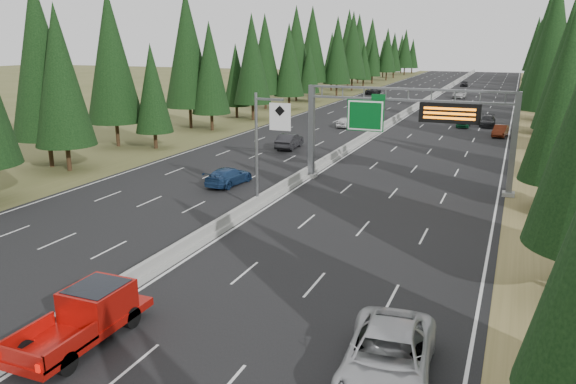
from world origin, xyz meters
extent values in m
cube|color=black|center=(0.00, 80.00, 0.04)|extent=(32.00, 260.00, 0.08)
cube|color=olive|center=(17.80, 80.00, 0.03)|extent=(3.60, 260.00, 0.06)
cube|color=#4A4E24|center=(-17.80, 80.00, 0.03)|extent=(3.60, 260.00, 0.06)
cube|color=gray|center=(0.00, 80.00, 0.23)|extent=(0.70, 260.00, 0.30)
cube|color=gray|center=(0.00, 80.00, 0.63)|extent=(0.30, 260.00, 0.60)
cube|color=slate|center=(0.35, 35.00, 3.98)|extent=(0.45, 0.45, 7.80)
cube|color=gray|center=(0.35, 35.00, 0.23)|extent=(0.90, 0.90, 0.30)
cube|color=slate|center=(16.20, 35.00, 3.98)|extent=(0.45, 0.45, 7.80)
cube|color=gray|center=(16.20, 35.00, 0.23)|extent=(0.90, 0.90, 0.30)
cube|color=slate|center=(8.28, 35.00, 7.80)|extent=(15.85, 0.35, 0.16)
cube|color=slate|center=(8.28, 35.00, 6.96)|extent=(15.85, 0.35, 0.16)
cube|color=#054C19|center=(5.00, 34.75, 5.63)|extent=(3.00, 0.10, 2.50)
cube|color=silver|center=(5.00, 34.69, 5.63)|extent=(2.85, 0.02, 2.35)
cube|color=#054C19|center=(6.00, 34.75, 7.13)|extent=(1.10, 0.10, 0.45)
cube|color=black|center=(11.50, 34.70, 6.13)|extent=(4.50, 0.40, 1.50)
cube|color=orange|center=(11.50, 34.48, 6.48)|extent=(3.80, 0.02, 0.18)
cube|color=orange|center=(11.50, 34.48, 6.13)|extent=(3.80, 0.02, 0.18)
cube|color=orange|center=(11.50, 34.48, 5.78)|extent=(3.80, 0.02, 0.18)
cylinder|color=slate|center=(0.00, 25.00, 4.08)|extent=(0.20, 0.20, 8.00)
cube|color=gray|center=(0.00, 25.00, 0.18)|extent=(0.50, 0.50, 0.20)
cube|color=slate|center=(1.00, 25.00, 7.68)|extent=(2.00, 0.15, 0.15)
cube|color=silver|center=(1.80, 24.88, 6.58)|extent=(1.50, 0.06, 1.80)
cylinder|color=black|center=(19.10, 31.99, 1.11)|extent=(0.40, 0.40, 2.22)
cone|color=black|center=(19.10, 31.99, 8.03)|extent=(4.99, 4.99, 11.64)
cylinder|color=black|center=(19.83, 41.60, 0.95)|extent=(0.40, 0.40, 1.91)
cone|color=black|center=(19.83, 41.60, 6.91)|extent=(4.29, 4.29, 10.01)
cylinder|color=black|center=(20.43, 55.12, 1.26)|extent=(0.40, 0.40, 2.52)
cone|color=black|center=(20.43, 55.12, 9.14)|extent=(5.67, 5.67, 13.24)
cylinder|color=black|center=(19.38, 67.94, 1.51)|extent=(0.40, 0.40, 3.02)
cone|color=black|center=(19.38, 67.94, 10.96)|extent=(6.80, 6.80, 15.87)
cylinder|color=black|center=(19.14, 80.05, 1.50)|extent=(0.40, 0.40, 3.00)
cone|color=black|center=(19.14, 80.05, 10.87)|extent=(6.75, 6.75, 15.74)
cylinder|color=black|center=(19.26, 90.50, 0.97)|extent=(0.40, 0.40, 1.93)
cone|color=black|center=(19.26, 90.50, 7.00)|extent=(4.35, 4.35, 10.14)
cylinder|color=black|center=(24.53, 94.41, 0.94)|extent=(0.40, 0.40, 1.87)
cylinder|color=black|center=(19.66, 106.51, 1.38)|extent=(0.40, 0.40, 2.75)
cone|color=black|center=(19.66, 106.51, 9.98)|extent=(6.20, 6.20, 14.46)
cylinder|color=black|center=(23.85, 104.26, 0.93)|extent=(0.40, 0.40, 1.86)
cone|color=black|center=(23.85, 104.26, 6.74)|extent=(4.18, 4.18, 9.76)
cylinder|color=black|center=(19.57, 116.97, 1.08)|extent=(0.40, 0.40, 2.16)
cone|color=black|center=(19.57, 116.97, 7.84)|extent=(4.87, 4.87, 11.35)
cylinder|color=black|center=(24.46, 118.03, 1.00)|extent=(0.40, 0.40, 1.99)
cone|color=black|center=(24.46, 118.03, 7.23)|extent=(4.49, 4.49, 10.47)
cylinder|color=black|center=(19.09, 129.02, 1.28)|extent=(0.40, 0.40, 2.55)
cone|color=black|center=(19.09, 129.02, 9.24)|extent=(5.74, 5.74, 13.39)
cylinder|color=black|center=(24.24, 131.84, 0.98)|extent=(0.40, 0.40, 1.95)
cone|color=black|center=(24.24, 131.84, 7.07)|extent=(4.39, 4.39, 10.25)
cylinder|color=black|center=(20.44, 141.88, 0.94)|extent=(0.40, 0.40, 1.88)
cone|color=black|center=(20.44, 141.88, 6.80)|extent=(4.22, 4.22, 9.84)
cylinder|color=black|center=(23.55, 141.68, 1.40)|extent=(0.40, 0.40, 2.79)
cone|color=black|center=(23.55, 141.68, 10.13)|extent=(6.29, 6.29, 14.67)
cylinder|color=black|center=(19.31, 155.04, 1.22)|extent=(0.40, 0.40, 2.43)
cone|color=black|center=(19.31, 155.04, 8.82)|extent=(5.47, 5.47, 12.77)
cylinder|color=black|center=(23.53, 156.99, 1.44)|extent=(0.40, 0.40, 2.87)
cone|color=black|center=(23.53, 156.99, 10.41)|extent=(6.46, 6.46, 15.07)
cylinder|color=black|center=(19.23, 168.30, 1.42)|extent=(0.40, 0.40, 2.84)
cone|color=black|center=(19.23, 168.30, 10.28)|extent=(6.38, 6.38, 14.89)
cylinder|color=black|center=(23.27, 169.31, 1.23)|extent=(0.40, 0.40, 2.46)
cone|color=black|center=(23.27, 169.31, 8.92)|extent=(5.54, 5.54, 12.92)
cylinder|color=black|center=(20.84, 178.21, 1.37)|extent=(0.40, 0.40, 2.74)
cone|color=black|center=(20.84, 178.21, 9.95)|extent=(6.17, 6.17, 14.41)
cylinder|color=black|center=(23.69, 180.19, 1.04)|extent=(0.40, 0.40, 2.09)
cone|color=black|center=(23.69, 180.19, 7.56)|extent=(4.70, 4.70, 10.96)
cylinder|color=black|center=(20.43, 193.21, 1.20)|extent=(0.40, 0.40, 2.40)
cone|color=black|center=(20.43, 193.21, 8.71)|extent=(5.40, 5.40, 12.61)
cylinder|color=black|center=(24.06, 191.82, 1.01)|extent=(0.40, 0.40, 2.01)
cone|color=black|center=(24.06, 191.82, 7.30)|extent=(4.53, 4.53, 10.57)
cylinder|color=black|center=(-20.87, 29.35, 1.17)|extent=(0.40, 0.40, 2.34)
cone|color=black|center=(-20.87, 29.35, 8.48)|extent=(5.26, 5.26, 12.28)
cylinder|color=black|center=(-23.59, 30.01, 1.36)|extent=(0.40, 0.40, 2.73)
cone|color=black|center=(-23.59, 30.01, 9.89)|extent=(6.14, 6.14, 14.32)
cylinder|color=black|center=(-19.97, 41.34, 0.89)|extent=(0.40, 0.40, 1.79)
cone|color=black|center=(-19.97, 41.34, 6.48)|extent=(4.03, 4.03, 9.39)
cylinder|color=black|center=(-24.64, 40.89, 1.35)|extent=(0.40, 0.40, 2.69)
cone|color=black|center=(-24.64, 40.89, 9.77)|extent=(6.06, 6.06, 14.14)
cylinder|color=black|center=(-20.62, 54.79, 1.11)|extent=(0.40, 0.40, 2.21)
cone|color=black|center=(-20.62, 54.79, 8.01)|extent=(4.97, 4.97, 11.60)
cylinder|color=black|center=(-24.12, 55.25, 1.43)|extent=(0.40, 0.40, 2.86)
cone|color=black|center=(-24.12, 55.25, 10.36)|extent=(6.43, 6.43, 15.00)
cylinder|color=black|center=(-19.89, 65.57, 1.22)|extent=(0.40, 0.40, 2.43)
cone|color=black|center=(-19.89, 65.57, 8.82)|extent=(5.47, 5.47, 12.77)
cylinder|color=black|center=(-23.31, 67.03, 0.88)|extent=(0.40, 0.40, 1.76)
cone|color=black|center=(-23.31, 67.03, 6.40)|extent=(3.97, 3.97, 9.26)
cylinder|color=black|center=(-19.85, 79.64, 1.14)|extent=(0.40, 0.40, 2.27)
cone|color=black|center=(-19.85, 79.64, 8.23)|extent=(5.11, 5.11, 11.92)
cylinder|color=black|center=(-23.90, 78.90, 1.26)|extent=(0.40, 0.40, 2.52)
cone|color=black|center=(-23.90, 78.90, 9.13)|extent=(5.67, 5.67, 13.23)
cylinder|color=black|center=(-20.62, 91.45, 0.89)|extent=(0.40, 0.40, 1.78)
cone|color=black|center=(-20.62, 91.45, 6.44)|extent=(3.99, 3.99, 9.32)
cylinder|color=black|center=(-23.73, 92.75, 1.42)|extent=(0.40, 0.40, 2.84)
cone|color=black|center=(-23.73, 92.75, 10.28)|extent=(6.38, 6.38, 14.89)
cylinder|color=black|center=(-19.41, 104.95, 1.30)|extent=(0.40, 0.40, 2.59)
cone|color=black|center=(-19.41, 104.95, 9.40)|extent=(5.84, 5.84, 13.62)
cylinder|color=black|center=(-24.26, 103.15, 1.46)|extent=(0.40, 0.40, 2.92)
cone|color=black|center=(-24.26, 103.15, 10.57)|extent=(6.56, 6.56, 15.31)
cylinder|color=black|center=(-20.11, 118.88, 1.42)|extent=(0.40, 0.40, 2.84)
cone|color=black|center=(-20.11, 118.88, 10.31)|extent=(6.40, 6.40, 14.93)
cylinder|color=black|center=(-24.57, 117.16, 1.05)|extent=(0.40, 0.40, 2.11)
cone|color=black|center=(-24.57, 117.16, 7.64)|extent=(4.74, 4.74, 11.07)
cylinder|color=black|center=(-20.39, 130.19, 0.90)|extent=(0.40, 0.40, 1.80)
cone|color=black|center=(-20.39, 130.19, 6.51)|extent=(4.04, 4.04, 9.43)
cylinder|color=black|center=(-24.38, 130.02, 1.50)|extent=(0.40, 0.40, 3.01)
cone|color=black|center=(-24.38, 130.02, 10.90)|extent=(6.77, 6.77, 15.79)
cylinder|color=black|center=(-20.97, 141.52, 0.99)|extent=(0.40, 0.40, 1.98)
cone|color=black|center=(-20.97, 141.52, 7.18)|extent=(4.46, 4.46, 10.40)
cylinder|color=black|center=(-24.78, 140.92, 1.46)|extent=(0.40, 0.40, 2.91)
cone|color=black|center=(-24.78, 140.92, 10.56)|extent=(6.55, 6.55, 15.29)
cylinder|color=black|center=(-20.18, 155.10, 1.18)|extent=(0.40, 0.40, 2.36)
cone|color=black|center=(-20.18, 155.10, 8.56)|extent=(5.31, 5.31, 12.40)
cylinder|color=black|center=(-24.49, 153.94, 1.40)|extent=(0.40, 0.40, 2.81)
cone|color=black|center=(-24.49, 153.94, 10.17)|extent=(6.31, 6.31, 14.73)
cylinder|color=black|center=(-20.49, 166.53, 1.01)|extent=(0.40, 0.40, 2.03)
cone|color=black|center=(-20.49, 166.53, 7.35)|extent=(4.56, 4.56, 10.65)
cylinder|color=black|center=(-24.25, 168.34, 0.94)|extent=(0.40, 0.40, 1.89)
cone|color=black|center=(-24.25, 168.34, 6.85)|extent=(4.25, 4.25, 9.91)
cylinder|color=black|center=(-20.02, 181.40, 1.19)|extent=(0.40, 0.40, 2.38)
cone|color=black|center=(-20.02, 181.40, 8.63)|extent=(5.36, 5.36, 12.50)
cylinder|color=black|center=(-23.55, 180.61, 1.11)|extent=(0.40, 0.40, 2.22)
cone|color=black|center=(-23.55, 180.61, 8.05)|extent=(4.99, 4.99, 11.65)
cylinder|color=black|center=(-19.46, 191.90, 0.95)|extent=(0.40, 0.40, 1.89)
cone|color=black|center=(-19.46, 191.90, 6.86)|extent=(4.26, 4.26, 9.93)
cylinder|color=black|center=(-23.30, 191.80, 1.06)|extent=(0.40, 0.40, 2.11)
cone|color=black|center=(-23.30, 191.80, 7.66)|extent=(4.76, 4.76, 11.10)
imported|color=#B2B3B8|center=(12.96, 8.00, 0.98)|extent=(3.55, 6.71, 1.80)
cylinder|color=black|center=(0.56, 4.13, 0.52)|extent=(0.33, 0.88, 0.88)
cylinder|color=black|center=(2.44, 4.13, 0.52)|extent=(0.33, 0.88, 0.88)
cylinder|color=black|center=(0.56, 7.76, 0.52)|extent=(0.33, 0.88, 0.88)
cylinder|color=black|center=(2.44, 7.76, 0.52)|extent=(0.33, 0.88, 0.88)
cube|color=#990F09|center=(1.50, 6.00, 0.69)|extent=(2.20, 6.17, 0.33)
cube|color=#990F09|center=(1.50, 6.99, 1.46)|extent=(2.09, 2.42, 1.21)
cube|color=black|center=(1.50, 6.99, 1.79)|extent=(1.87, 2.09, 0.61)
cube|color=#990F09|center=(0.45, 4.35, 1.07)|extent=(0.11, 2.64, 0.66)
cube|color=#990F09|center=(2.55, 4.35, 1.07)|extent=(0.11, 2.64, 0.66)
cube|color=#990F09|center=(1.50, 3.03, 1.07)|extent=(2.20, 0.11, 0.66)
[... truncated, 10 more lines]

